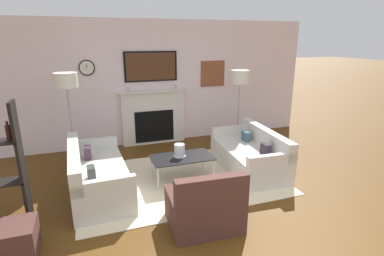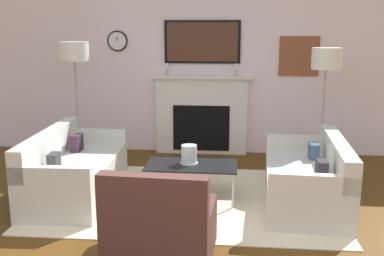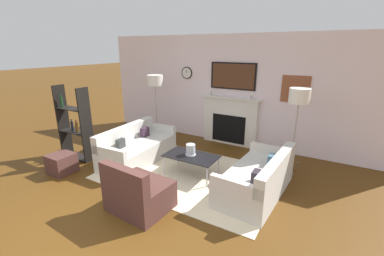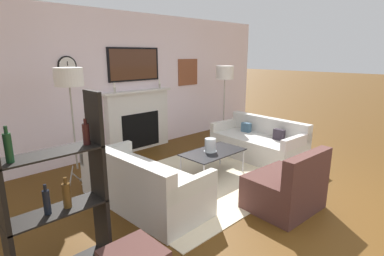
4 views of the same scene
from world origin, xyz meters
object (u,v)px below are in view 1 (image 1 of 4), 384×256
at_px(armchair, 205,207).
at_px(couch_right, 250,155).
at_px(hurricane_candle, 180,151).
at_px(floor_lamp_right, 240,78).
at_px(ottoman, 15,241).
at_px(couch_left, 96,176).
at_px(floor_lamp_left, 66,82).
at_px(coffee_table, 182,158).

bearing_deg(armchair, couch_right, 43.60).
xyz_separation_m(hurricane_candle, floor_lamp_right, (1.67, 1.12, 1.00)).
bearing_deg(couch_right, ottoman, -161.57).
relative_size(couch_left, armchair, 2.00).
relative_size(armchair, floor_lamp_right, 0.55).
distance_m(couch_left, floor_lamp_left, 1.77).
xyz_separation_m(floor_lamp_left, floor_lamp_right, (3.35, 0.00, -0.08)).
height_order(couch_left, ottoman, couch_left).
height_order(armchair, floor_lamp_left, floor_lamp_left).
bearing_deg(couch_left, floor_lamp_right, 20.83).
relative_size(couch_left, floor_lamp_left, 1.05).
height_order(coffee_table, floor_lamp_left, floor_lamp_left).
bearing_deg(couch_right, couch_left, 179.97).
relative_size(coffee_table, floor_lamp_right, 0.61).
bearing_deg(coffee_table, couch_left, 179.54).
height_order(couch_right, hurricane_candle, couch_right).
bearing_deg(couch_right, floor_lamp_right, 73.69).
height_order(couch_left, floor_lamp_right, floor_lamp_right).
distance_m(armchair, hurricane_candle, 1.41).
bearing_deg(floor_lamp_left, couch_right, -20.85).
distance_m(couch_left, armchair, 1.85).
bearing_deg(couch_right, hurricane_candle, 178.93).
relative_size(armchair, hurricane_candle, 4.29).
distance_m(couch_left, ottoman, 1.50).
bearing_deg(hurricane_candle, floor_lamp_right, 33.93).
height_order(couch_left, couch_right, couch_left).
bearing_deg(coffee_table, ottoman, -152.54).
distance_m(couch_left, coffee_table, 1.38).
bearing_deg(floor_lamp_right, couch_left, -159.17).
bearing_deg(ottoman, hurricane_candle, 28.47).
distance_m(hurricane_candle, floor_lamp_left, 2.29).
bearing_deg(ottoman, couch_right, 18.43).
xyz_separation_m(hurricane_candle, floor_lamp_left, (-1.68, 1.12, 1.08)).
bearing_deg(hurricane_candle, coffee_table, -47.99).
bearing_deg(floor_lamp_right, armchair, -125.15).
distance_m(armchair, floor_lamp_left, 3.25).
xyz_separation_m(coffee_table, ottoman, (-2.28, -1.18, -0.19)).
bearing_deg(floor_lamp_right, hurricane_candle, -146.07).
bearing_deg(ottoman, couch_left, 52.99).
height_order(armchair, ottoman, armchair).
distance_m(couch_right, floor_lamp_left, 3.49).
distance_m(couch_right, armchair, 1.98).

